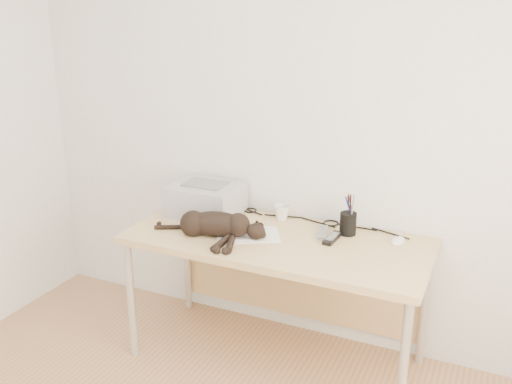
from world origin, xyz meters
The scene contains 11 objects.
wall_back centered at (0.00, 1.75, 1.30)m, with size 3.50×3.50×0.00m, color white.
desk centered at (0.00, 1.48, 0.61)m, with size 1.60×0.70×0.74m.
printer centered at (-0.52, 1.56, 0.83)m, with size 0.40×0.34×0.19m.
papers centered at (-0.15, 1.37, 0.74)m, with size 0.39×0.33×0.01m.
cat centered at (-0.32, 1.27, 0.80)m, with size 0.64×0.31×0.14m.
mug centered at (-0.08, 1.65, 0.78)m, with size 0.09×0.09×0.09m, color silver.
pen_cup centered at (0.32, 1.60, 0.80)m, with size 0.09×0.09×0.23m.
remote_grey centered at (0.20, 1.54, 0.75)m, with size 0.05×0.18×0.02m, color slate.
remote_black centered at (0.27, 1.49, 0.75)m, with size 0.05×0.18×0.02m, color black.
mouse centered at (0.59, 1.60, 0.76)m, with size 0.07×0.12×0.04m, color white.
cable_tangle centered at (0.00, 1.70, 0.75)m, with size 1.36×0.09×0.01m, color black, non-canonical shape.
Camera 1 is at (1.05, -1.19, 1.92)m, focal length 40.00 mm.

